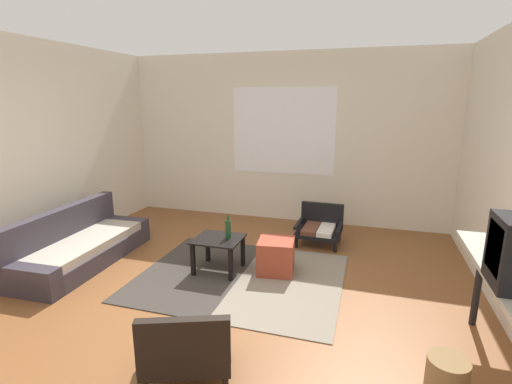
{
  "coord_description": "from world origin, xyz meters",
  "views": [
    {
      "loc": [
        1.37,
        -2.96,
        1.95
      ],
      "look_at": [
        0.18,
        0.94,
        0.96
      ],
      "focal_mm": 26.41,
      "sensor_mm": 36.0,
      "label": 1
    }
  ],
  "objects_px": {
    "couch": "(80,246)",
    "wicker_basket": "(447,376)",
    "armchair_striped_foreground": "(187,348)",
    "glass_bottle": "(228,229)",
    "armchair_by_window": "(320,226)",
    "clay_vase": "(505,240)",
    "coffee_table": "(218,245)",
    "ottoman_orange": "(276,256)"
  },
  "relations": [
    {
      "from": "couch",
      "to": "wicker_basket",
      "type": "relative_size",
      "value": 6.8
    },
    {
      "from": "couch",
      "to": "armchair_striped_foreground",
      "type": "height_order",
      "value": "couch"
    },
    {
      "from": "couch",
      "to": "wicker_basket",
      "type": "xyz_separation_m",
      "value": [
        3.95,
        -1.03,
        -0.08
      ]
    },
    {
      "from": "couch",
      "to": "glass_bottle",
      "type": "relative_size",
      "value": 7.05
    },
    {
      "from": "couch",
      "to": "armchair_by_window",
      "type": "bearing_deg",
      "value": 29.83
    },
    {
      "from": "armchair_striped_foreground",
      "to": "clay_vase",
      "type": "height_order",
      "value": "clay_vase"
    },
    {
      "from": "coffee_table",
      "to": "wicker_basket",
      "type": "height_order",
      "value": "coffee_table"
    },
    {
      "from": "ottoman_orange",
      "to": "wicker_basket",
      "type": "bearing_deg",
      "value": -42.88
    },
    {
      "from": "ottoman_orange",
      "to": "armchair_striped_foreground",
      "type": "bearing_deg",
      "value": -95.11
    },
    {
      "from": "armchair_by_window",
      "to": "coffee_table",
      "type": "bearing_deg",
      "value": -127.81
    },
    {
      "from": "armchair_by_window",
      "to": "ottoman_orange",
      "type": "xyz_separation_m",
      "value": [
        -0.35,
        -1.13,
        -0.04
      ]
    },
    {
      "from": "couch",
      "to": "wicker_basket",
      "type": "bearing_deg",
      "value": -14.57
    },
    {
      "from": "coffee_table",
      "to": "glass_bottle",
      "type": "xyz_separation_m",
      "value": [
        0.11,
        0.05,
        0.2
      ]
    },
    {
      "from": "coffee_table",
      "to": "couch",
      "type": "bearing_deg",
      "value": -170.99
    },
    {
      "from": "couch",
      "to": "coffee_table",
      "type": "distance_m",
      "value": 1.75
    },
    {
      "from": "coffee_table",
      "to": "armchair_striped_foreground",
      "type": "xyz_separation_m",
      "value": [
        0.48,
        -1.73,
        -0.05
      ]
    },
    {
      "from": "couch",
      "to": "ottoman_orange",
      "type": "height_order",
      "value": "couch"
    },
    {
      "from": "armchair_striped_foreground",
      "to": "wicker_basket",
      "type": "distance_m",
      "value": 1.8
    },
    {
      "from": "ottoman_orange",
      "to": "wicker_basket",
      "type": "height_order",
      "value": "ottoman_orange"
    },
    {
      "from": "glass_bottle",
      "to": "armchair_striped_foreground",
      "type": "bearing_deg",
      "value": -78.08
    },
    {
      "from": "clay_vase",
      "to": "couch",
      "type": "bearing_deg",
      "value": 173.06
    },
    {
      "from": "ottoman_orange",
      "to": "glass_bottle",
      "type": "distance_m",
      "value": 0.64
    },
    {
      "from": "armchair_by_window",
      "to": "couch",
      "type": "bearing_deg",
      "value": -150.17
    },
    {
      "from": "coffee_table",
      "to": "ottoman_orange",
      "type": "xyz_separation_m",
      "value": [
        0.65,
        0.16,
        -0.12
      ]
    },
    {
      "from": "coffee_table",
      "to": "clay_vase",
      "type": "height_order",
      "value": "clay_vase"
    },
    {
      "from": "coffee_table",
      "to": "wicker_basket",
      "type": "distance_m",
      "value": 2.58
    },
    {
      "from": "armchair_striped_foreground",
      "to": "coffee_table",
      "type": "bearing_deg",
      "value": 105.54
    },
    {
      "from": "armchair_by_window",
      "to": "clay_vase",
      "type": "bearing_deg",
      "value": -52.68
    },
    {
      "from": "armchair_striped_foreground",
      "to": "clay_vase",
      "type": "relative_size",
      "value": 2.29
    },
    {
      "from": "armchair_striped_foreground",
      "to": "clay_vase",
      "type": "distance_m",
      "value": 2.42
    },
    {
      "from": "ottoman_orange",
      "to": "coffee_table",
      "type": "bearing_deg",
      "value": -166.38
    },
    {
      "from": "coffee_table",
      "to": "ottoman_orange",
      "type": "relative_size",
      "value": 1.33
    },
    {
      "from": "coffee_table",
      "to": "armchair_striped_foreground",
      "type": "height_order",
      "value": "armchair_striped_foreground"
    },
    {
      "from": "wicker_basket",
      "to": "glass_bottle",
      "type": "bearing_deg",
      "value": 147.46
    },
    {
      "from": "ottoman_orange",
      "to": "glass_bottle",
      "type": "bearing_deg",
      "value": -168.82
    },
    {
      "from": "coffee_table",
      "to": "armchair_by_window",
      "type": "height_order",
      "value": "armchair_by_window"
    },
    {
      "from": "couch",
      "to": "armchair_striped_foreground",
      "type": "bearing_deg",
      "value": -33.45
    },
    {
      "from": "clay_vase",
      "to": "armchair_striped_foreground",
      "type": "bearing_deg",
      "value": -156.18
    },
    {
      "from": "coffee_table",
      "to": "wicker_basket",
      "type": "relative_size",
      "value": 1.94
    },
    {
      "from": "armchair_by_window",
      "to": "glass_bottle",
      "type": "bearing_deg",
      "value": -125.84
    },
    {
      "from": "clay_vase",
      "to": "wicker_basket",
      "type": "bearing_deg",
      "value": -126.83
    },
    {
      "from": "armchair_by_window",
      "to": "armchair_striped_foreground",
      "type": "relative_size",
      "value": 0.82
    }
  ]
}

